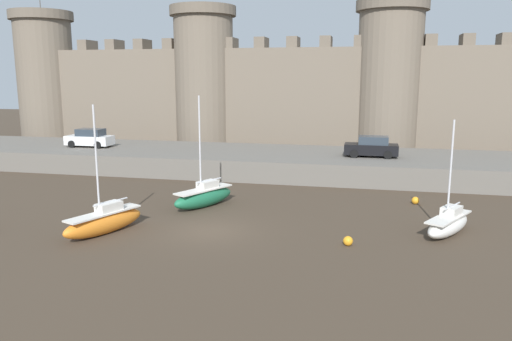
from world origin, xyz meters
The scene contains 10 objects.
ground_plane centered at (0.00, 0.00, 0.00)m, with size 160.00×160.00×0.00m, color #423528.
quay_road centered at (0.00, 16.74, 0.82)m, with size 69.72×10.00×1.63m, color #666059.
castle centered at (0.00, 28.31, 6.70)m, with size 64.69×6.97×18.02m.
sailboat_near_channel_left centered at (-5.10, -1.51, 0.66)m, with size 2.77×4.77×6.54m.
sailboat_foreground_right centered at (-1.84, 4.62, 0.67)m, with size 3.15×4.60×6.76m.
sailboat_midflat_right centered at (11.93, 2.17, 0.58)m, with size 3.06×4.22×5.82m.
mooring_buoy_mid_mud centered at (10.86, 8.12, 0.23)m, with size 0.46×0.46×0.46m, color orange.
mooring_buoy_near_shore centered at (7.07, -0.68, 0.23)m, with size 0.46×0.46×0.46m, color orange.
car_quay_centre_east centered at (-16.40, 16.26, 2.41)m, with size 4.10×1.88×1.62m.
car_quay_west centered at (8.12, 16.12, 2.41)m, with size 4.10×1.88×1.62m.
Camera 1 is at (7.76, -23.57, 7.93)m, focal length 35.00 mm.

